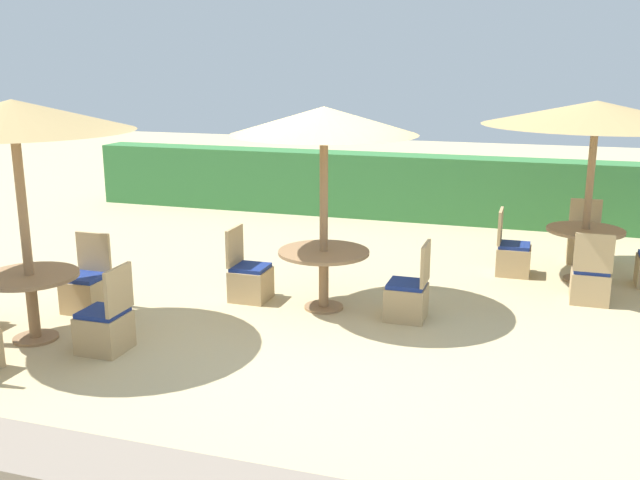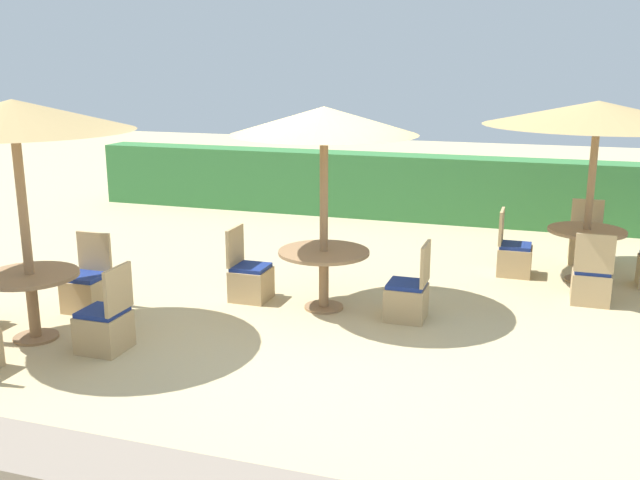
# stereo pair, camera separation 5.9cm
# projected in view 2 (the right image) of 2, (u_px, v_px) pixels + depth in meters

# --- Properties ---
(ground_plane) EXTENTS (40.00, 40.00, 0.00)m
(ground_plane) POSITION_uv_depth(u_px,v_px,m) (304.00, 329.00, 8.08)
(ground_plane) COLOR #C6B284
(hedge_row) EXTENTS (13.00, 0.70, 1.23)m
(hedge_row) POSITION_uv_depth(u_px,v_px,m) (410.00, 187.00, 13.59)
(hedge_row) COLOR #387A3D
(hedge_row) RESTS_ON ground_plane
(parasol_front_left) EXTENTS (2.44, 2.44, 2.58)m
(parasol_front_left) POSITION_uv_depth(u_px,v_px,m) (13.00, 117.00, 7.22)
(parasol_front_left) COLOR #93704C
(parasol_front_left) RESTS_ON ground_plane
(round_table_front_left) EXTENTS (1.03, 1.03, 0.74)m
(round_table_front_left) POSITION_uv_depth(u_px,v_px,m) (31.00, 288.00, 7.67)
(round_table_front_left) COLOR #93704C
(round_table_front_left) RESTS_ON ground_plane
(patio_chair_front_left_east) EXTENTS (0.46, 0.46, 0.93)m
(patio_chair_front_left_east) POSITION_uv_depth(u_px,v_px,m) (105.00, 327.00, 7.43)
(patio_chair_front_left_east) COLOR tan
(patio_chair_front_left_east) RESTS_ON ground_plane
(patio_chair_front_left_north) EXTENTS (0.46, 0.46, 0.93)m
(patio_chair_front_left_north) POSITION_uv_depth(u_px,v_px,m) (87.00, 289.00, 8.65)
(patio_chair_front_left_north) COLOR tan
(patio_chair_front_left_north) RESTS_ON ground_plane
(parasol_back_right) EXTENTS (2.96, 2.96, 2.45)m
(parasol_back_right) POSITION_uv_depth(u_px,v_px,m) (598.00, 114.00, 9.29)
(parasol_back_right) COLOR #93704C
(parasol_back_right) RESTS_ON ground_plane
(round_table_back_right) EXTENTS (1.03, 1.03, 0.73)m
(round_table_back_right) POSITION_uv_depth(u_px,v_px,m) (586.00, 241.00, 9.71)
(round_table_back_right) COLOR #93704C
(round_table_back_right) RESTS_ON ground_plane
(patio_chair_back_right_west) EXTENTS (0.46, 0.46, 0.93)m
(patio_chair_back_right_west) POSITION_uv_depth(u_px,v_px,m) (513.00, 257.00, 10.08)
(patio_chair_back_right_west) COLOR tan
(patio_chair_back_right_west) RESTS_ON ground_plane
(patio_chair_back_right_north) EXTENTS (0.46, 0.46, 0.93)m
(patio_chair_back_right_north) POSITION_uv_depth(u_px,v_px,m) (585.00, 245.00, 10.71)
(patio_chair_back_right_north) COLOR tan
(patio_chair_back_right_north) RESTS_ON ground_plane
(patio_chair_back_right_south) EXTENTS (0.46, 0.46, 0.93)m
(patio_chair_back_right_south) POSITION_uv_depth(u_px,v_px,m) (591.00, 283.00, 8.90)
(patio_chair_back_right_south) COLOR tan
(patio_chair_back_right_south) RESTS_ON ground_plane
(parasol_center) EXTENTS (2.20, 2.20, 2.45)m
(parasol_center) POSITION_uv_depth(u_px,v_px,m) (324.00, 122.00, 8.21)
(parasol_center) COLOR #93704C
(parasol_center) RESTS_ON ground_plane
(round_table_center) EXTENTS (1.10, 1.10, 0.73)m
(round_table_center) POSITION_uv_depth(u_px,v_px,m) (324.00, 262.00, 8.62)
(round_table_center) COLOR #93704C
(round_table_center) RESTS_ON ground_plane
(patio_chair_center_west) EXTENTS (0.46, 0.46, 0.93)m
(patio_chair_center_west) POSITION_uv_depth(u_px,v_px,m) (250.00, 280.00, 9.03)
(patio_chair_center_west) COLOR tan
(patio_chair_center_west) RESTS_ON ground_plane
(patio_chair_center_east) EXTENTS (0.46, 0.46, 0.93)m
(patio_chair_center_east) POSITION_uv_depth(u_px,v_px,m) (408.00, 298.00, 8.34)
(patio_chair_center_east) COLOR tan
(patio_chair_center_east) RESTS_ON ground_plane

